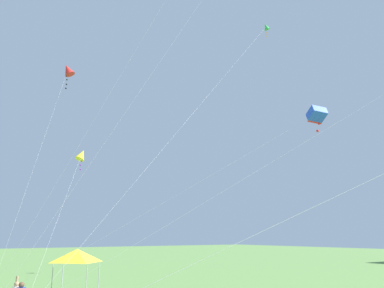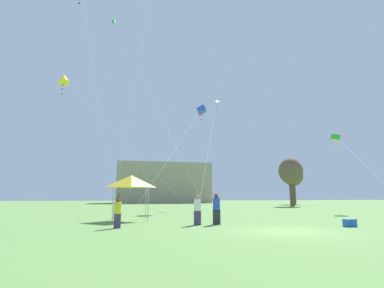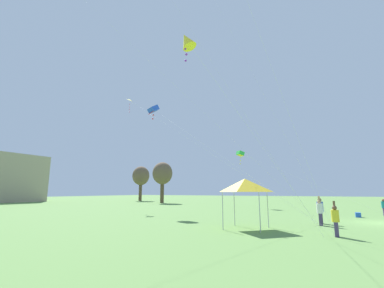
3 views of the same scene
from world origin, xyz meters
TOP-DOWN VIEW (x-y plane):
  - ground_plane at (0.00, 0.00)m, footprint 220.00×220.00m
  - tree_far_right at (27.01, 43.64)m, footprint 4.11×4.11m
  - tree_near_right at (19.85, 32.45)m, footprint 3.98×3.98m
  - festival_tent at (-7.03, 7.95)m, footprint 2.46×2.46m
  - cooler_box at (4.40, 1.17)m, footprint 0.58×0.41m
  - person_yellow_shirt at (-7.76, 3.13)m, footprint 0.36×0.36m
  - person_teal_shirt at (6.76, -1.11)m, footprint 0.37×0.37m
  - person_white_shirt at (-3.34, 3.94)m, footprint 0.40×0.40m
  - person_blue_shirt at (-2.19, 3.94)m, footprint 0.42×0.42m
  - kite_yellow_diamond_0 at (-12.11, 9.38)m, footprint 9.84×5.86m
  - kite_yellow_delta_2 at (5.94, 29.23)m, footprint 10.04×26.09m
  - kite_green_box_4 at (14.97, 14.82)m, footprint 8.84×17.03m
  - kite_blue_box_5 at (1.53, 21.57)m, footprint 9.79×19.20m

SIDE VIEW (x-z plane):
  - ground_plane at x=0.00m, z-range 0.00..0.00m
  - cooler_box at x=4.40m, z-range 0.00..0.40m
  - person_teal_shirt at x=6.76m, z-range 0.06..1.61m
  - person_yellow_shirt at x=-7.76m, z-range -0.03..1.73m
  - person_white_shirt at x=-3.34m, z-range -0.03..1.90m
  - person_blue_shirt at x=-2.19m, z-range 0.07..1.84m
  - festival_tent at x=-7.03m, z-range 1.10..4.13m
  - tree_near_right at x=19.85m, z-range 1.69..9.72m
  - tree_far_right at x=27.01m, z-range 1.74..10.04m
  - kite_green_box_4 at x=14.97m, z-range 3.74..12.13m
  - kite_yellow_diamond_0 at x=-12.11m, z-range 4.79..15.56m
  - kite_blue_box_5 at x=1.53m, z-range 5.77..18.53m
  - kite_yellow_delta_2 at x=5.94m, z-range 7.66..24.22m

